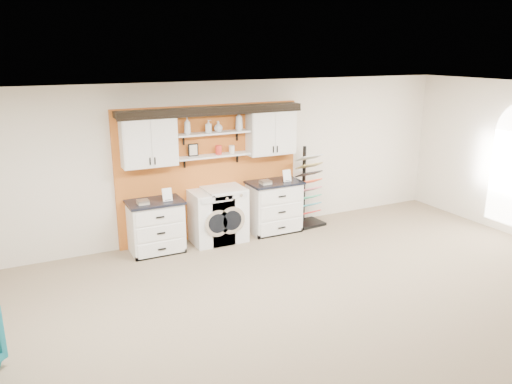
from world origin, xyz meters
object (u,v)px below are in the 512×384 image
base_cabinet_left (156,226)px  base_cabinet_right (274,206)px  washer (211,217)px  sample_rack (308,200)px  dryer (224,214)px

base_cabinet_left → base_cabinet_right: base_cabinet_right is taller
washer → sample_rack: (2.04, 0.04, 0.03)m
base_cabinet_left → dryer: size_ratio=0.94×
washer → sample_rack: 2.04m
base_cabinet_left → washer: (0.99, -0.00, 0.02)m
sample_rack → dryer: bearing=175.2°
base_cabinet_right → sample_rack: bearing=2.5°
base_cabinet_right → dryer: dryer is taller
washer → dryer: bearing=0.0°
base_cabinet_left → washer: washer is taller
washer → dryer: 0.26m
base_cabinet_left → sample_rack: bearing=0.6°
base_cabinet_right → sample_rack: size_ratio=0.64×
base_cabinet_left → dryer: bearing=-0.2°
washer → dryer: dryer is taller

